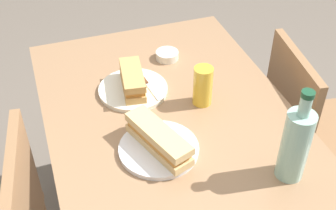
% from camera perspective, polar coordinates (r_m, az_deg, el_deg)
% --- Properties ---
extents(dining_table, '(1.08, 0.80, 0.76)m').
position_cam_1_polar(dining_table, '(1.57, 0.00, -4.11)').
color(dining_table, '#997251').
rests_on(dining_table, ground).
extents(chair_far, '(0.45, 0.45, 0.85)m').
position_cam_1_polar(chair_far, '(1.90, 17.14, -2.92)').
color(chair_far, '#936B47').
rests_on(chair_far, ground).
extents(plate_near, '(0.24, 0.24, 0.01)m').
position_cam_1_polar(plate_near, '(1.34, -1.19, -5.59)').
color(plate_near, white).
rests_on(plate_near, dining_table).
extents(baguette_sandwich_near, '(0.25, 0.15, 0.07)m').
position_cam_1_polar(baguette_sandwich_near, '(1.31, -1.21, -4.31)').
color(baguette_sandwich_near, '#DBB77A').
rests_on(baguette_sandwich_near, plate_near).
extents(knife_near, '(0.17, 0.08, 0.01)m').
position_cam_1_polar(knife_near, '(1.36, 0.29, -4.02)').
color(knife_near, silver).
rests_on(knife_near, plate_near).
extents(plate_far, '(0.24, 0.24, 0.01)m').
position_cam_1_polar(plate_far, '(1.56, -4.46, 1.97)').
color(plate_far, silver).
rests_on(plate_far, dining_table).
extents(baguette_sandwich_far, '(0.19, 0.10, 0.07)m').
position_cam_1_polar(baguette_sandwich_far, '(1.53, -4.53, 3.20)').
color(baguette_sandwich_far, tan).
rests_on(baguette_sandwich_far, plate_far).
extents(knife_far, '(0.18, 0.03, 0.01)m').
position_cam_1_polar(knife_far, '(1.57, -2.68, 2.74)').
color(knife_far, silver).
rests_on(knife_far, plate_far).
extents(water_bottle, '(0.08, 0.08, 0.29)m').
position_cam_1_polar(water_bottle, '(1.24, 15.90, -4.79)').
color(water_bottle, '#99C6B7').
rests_on(water_bottle, dining_table).
extents(beer_glass, '(0.06, 0.06, 0.14)m').
position_cam_1_polar(beer_glass, '(1.47, 4.46, 2.43)').
color(beer_glass, gold).
rests_on(beer_glass, dining_table).
extents(olive_bowl, '(0.09, 0.09, 0.03)m').
position_cam_1_polar(olive_bowl, '(1.72, -0.11, 6.35)').
color(olive_bowl, silver).
rests_on(olive_bowl, dining_table).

